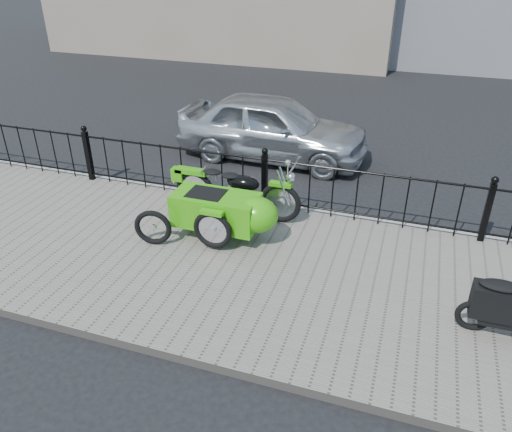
% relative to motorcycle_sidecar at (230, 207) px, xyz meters
% --- Properties ---
extents(ground, '(120.00, 120.00, 0.00)m').
position_rel_motorcycle_sidecar_xyz_m(ground, '(0.22, -0.25, -0.59)').
color(ground, black).
rests_on(ground, ground).
extents(sidewalk, '(30.00, 3.80, 0.12)m').
position_rel_motorcycle_sidecar_xyz_m(sidewalk, '(0.22, -0.75, -0.53)').
color(sidewalk, slate).
rests_on(sidewalk, ground).
extents(curb, '(30.00, 0.10, 0.12)m').
position_rel_motorcycle_sidecar_xyz_m(curb, '(0.22, 1.19, -0.53)').
color(curb, gray).
rests_on(curb, ground).
extents(iron_fence, '(14.11, 0.11, 1.08)m').
position_rel_motorcycle_sidecar_xyz_m(iron_fence, '(0.22, 1.05, -0.01)').
color(iron_fence, black).
rests_on(iron_fence, sidewalk).
extents(motorcycle_sidecar, '(2.28, 1.48, 0.98)m').
position_rel_motorcycle_sidecar_xyz_m(motorcycle_sidecar, '(0.00, 0.00, 0.00)').
color(motorcycle_sidecar, black).
rests_on(motorcycle_sidecar, sidewalk).
extents(spare_tire, '(0.58, 0.20, 0.57)m').
position_rel_motorcycle_sidecar_xyz_m(spare_tire, '(-0.99, -0.66, -0.19)').
color(spare_tire, black).
rests_on(spare_tire, sidewalk).
extents(sedan_car, '(4.10, 1.77, 1.38)m').
position_rel_motorcycle_sidecar_xyz_m(sedan_car, '(-0.39, 3.48, 0.10)').
color(sedan_car, silver).
rests_on(sedan_car, ground).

